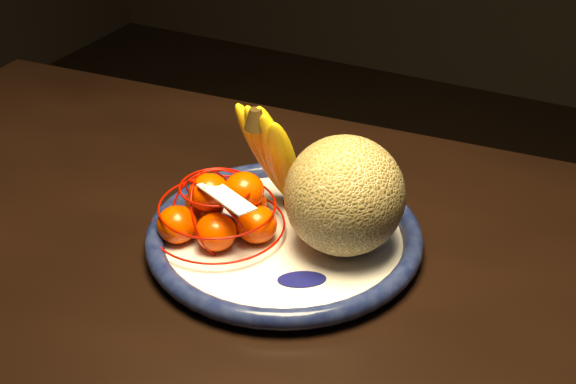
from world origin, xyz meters
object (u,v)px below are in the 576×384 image
at_px(fruit_bowl, 284,237).
at_px(banana_bunch, 276,152).
at_px(mandarin_bag, 221,211).
at_px(dining_table, 278,339).
at_px(cantaloupe, 345,196).

xyz_separation_m(fruit_bowl, banana_bunch, (-0.04, 0.05, 0.08)).
height_order(fruit_bowl, mandarin_bag, mandarin_bag).
xyz_separation_m(fruit_bowl, mandarin_bag, (-0.07, -0.02, 0.03)).
xyz_separation_m(dining_table, cantaloupe, (0.04, 0.09, 0.15)).
bearing_deg(dining_table, mandarin_bag, 149.63).
bearing_deg(banana_bunch, cantaloupe, 3.18).
height_order(dining_table, banana_bunch, banana_bunch).
bearing_deg(fruit_bowl, mandarin_bag, -161.18).
xyz_separation_m(cantaloupe, mandarin_bag, (-0.14, -0.04, -0.04)).
distance_m(dining_table, banana_bunch, 0.22).
distance_m(dining_table, cantaloupe, 0.18).
relative_size(cantaloupe, banana_bunch, 0.87).
height_order(dining_table, mandarin_bag, mandarin_bag).
bearing_deg(cantaloupe, fruit_bowl, -166.50).
bearing_deg(mandarin_bag, cantaloupe, 16.25).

